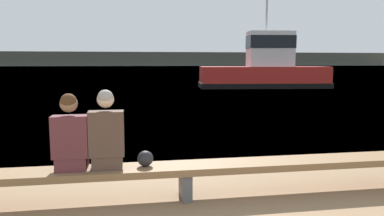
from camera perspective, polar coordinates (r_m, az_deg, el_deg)
The scene contains 7 objects.
water_surface at distance 125.79m, azimuth -9.40°, elevation 6.17°, with size 240.00×240.00×0.00m, color #386084.
far_shoreline at distance 168.44m, azimuth -9.53°, elevation 7.38°, with size 600.00×12.00×5.98m, color #4C4C42.
bench_main at distance 4.83m, azimuth -1.03°, elevation -9.50°, with size 7.10×0.48×0.43m.
person_left at distance 4.72m, azimuth -18.04°, elevation -4.28°, with size 0.42×0.40×0.93m.
person_right at distance 4.67m, azimuth -12.88°, elevation -4.04°, with size 0.42×0.40×0.97m.
shopping_bag at distance 4.75m, azimuth -7.13°, elevation -7.65°, with size 0.20×0.17×0.20m.
tugboat_red at distance 25.74m, azimuth 11.09°, elevation 5.69°, with size 8.86×3.70×5.90m.
Camera 1 is at (-0.95, -1.13, 1.73)m, focal length 35.00 mm.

